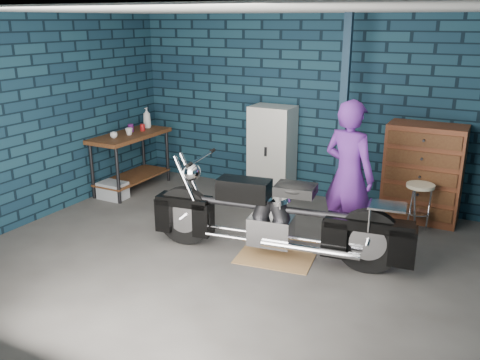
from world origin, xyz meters
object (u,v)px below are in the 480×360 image
object	(u,v)px
tool_chest	(423,173)
shop_stool	(418,208)
storage_bin	(113,190)
locker	(272,151)
motorcycle	(277,211)
person	(349,176)
workbench	(132,162)

from	to	relation	value
tool_chest	shop_stool	xyz separation A→B (m)	(0.05, -0.45, -0.34)
storage_bin	locker	distance (m)	2.50
motorcycle	storage_bin	world-z (taller)	motorcycle
shop_stool	motorcycle	bearing A→B (deg)	-130.15
tool_chest	shop_stool	bearing A→B (deg)	-84.22
person	locker	world-z (taller)	person
tool_chest	storage_bin	bearing A→B (deg)	-162.98
locker	workbench	bearing A→B (deg)	-158.75
storage_bin	tool_chest	world-z (taller)	tool_chest
storage_bin	locker	xyz separation A→B (m)	(2.05, 1.31, 0.56)
workbench	locker	world-z (taller)	locker
workbench	shop_stool	distance (m)	4.35
person	storage_bin	bearing A→B (deg)	17.48
person	storage_bin	size ratio (longest dim) A/B	4.31
tool_chest	locker	bearing A→B (deg)	180.00
locker	person	bearing A→B (deg)	-40.24
person	storage_bin	world-z (taller)	person
shop_stool	person	bearing A→B (deg)	-128.19
storage_bin	shop_stool	xyz separation A→B (m)	(4.31, 0.86, 0.19)
motorcycle	storage_bin	xyz separation A→B (m)	(-3.01, 0.68, -0.43)
person	tool_chest	distance (m)	1.49
storage_bin	shop_stool	bearing A→B (deg)	11.23
storage_bin	tool_chest	xyz separation A→B (m)	(4.27, 1.31, 0.53)
workbench	shop_stool	bearing A→B (deg)	4.70
workbench	storage_bin	size ratio (longest dim) A/B	3.40
workbench	motorcycle	bearing A→B (deg)	-21.26
storage_bin	locker	bearing A→B (deg)	32.47
person	shop_stool	size ratio (longest dim) A/B	2.79
person	shop_stool	xyz separation A→B (m)	(0.69, 0.88, -0.57)
workbench	shop_stool	xyz separation A→B (m)	(4.33, 0.36, -0.14)
workbench	tool_chest	xyz separation A→B (m)	(4.29, 0.81, 0.20)
workbench	storage_bin	world-z (taller)	workbench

